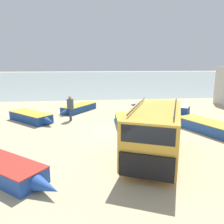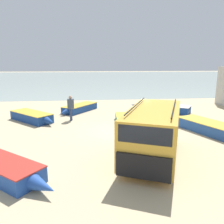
{
  "view_description": "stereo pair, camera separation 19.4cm",
  "coord_description": "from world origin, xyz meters",
  "px_view_note": "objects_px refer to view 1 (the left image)",
  "views": [
    {
      "loc": [
        -2.25,
        -12.4,
        4.09
      ],
      "look_at": [
        -0.64,
        1.27,
        1.0
      ],
      "focal_mm": 35.0,
      "sensor_mm": 36.0,
      "label": 1
    },
    {
      "loc": [
        -2.05,
        -12.42,
        4.09
      ],
      "look_at": [
        -0.64,
        1.27,
        1.0
      ],
      "focal_mm": 35.0,
      "sensor_mm": 36.0,
      "label": 2
    }
  ],
  "objects_px": {
    "parked_van": "(155,131)",
    "fishing_rowboat_4": "(204,126)",
    "fishing_rowboat_3": "(78,108)",
    "fishing_rowboat_5": "(127,121)",
    "fishing_rowboat_0": "(32,117)",
    "fisherman_1": "(70,106)",
    "fishing_rowboat_2": "(161,108)"
  },
  "relations": [
    {
      "from": "parked_van",
      "to": "fishing_rowboat_4",
      "type": "bearing_deg",
      "value": 152.23
    },
    {
      "from": "fishing_rowboat_3",
      "to": "fishing_rowboat_5",
      "type": "relative_size",
      "value": 1.03
    },
    {
      "from": "fishing_rowboat_0",
      "to": "fisherman_1",
      "type": "bearing_deg",
      "value": 42.96
    },
    {
      "from": "parked_van",
      "to": "fishing_rowboat_4",
      "type": "height_order",
      "value": "parked_van"
    },
    {
      "from": "fishing_rowboat_0",
      "to": "fishing_rowboat_4",
      "type": "height_order",
      "value": "fishing_rowboat_4"
    },
    {
      "from": "fishing_rowboat_2",
      "to": "fishing_rowboat_4",
      "type": "height_order",
      "value": "fishing_rowboat_4"
    },
    {
      "from": "fishing_rowboat_3",
      "to": "fishing_rowboat_4",
      "type": "xyz_separation_m",
      "value": [
        7.94,
        -6.46,
        0.04
      ]
    },
    {
      "from": "parked_van",
      "to": "fisherman_1",
      "type": "xyz_separation_m",
      "value": [
        -4.1,
        6.86,
        -0.13
      ]
    },
    {
      "from": "fishing_rowboat_2",
      "to": "fishing_rowboat_5",
      "type": "relative_size",
      "value": 1.27
    },
    {
      "from": "parked_van",
      "to": "fisherman_1",
      "type": "bearing_deg",
      "value": -125.41
    },
    {
      "from": "fishing_rowboat_2",
      "to": "fishing_rowboat_3",
      "type": "bearing_deg",
      "value": 30.3
    },
    {
      "from": "fishing_rowboat_3",
      "to": "fishing_rowboat_4",
      "type": "relative_size",
      "value": 0.9
    },
    {
      "from": "fishing_rowboat_4",
      "to": "fishing_rowboat_0",
      "type": "bearing_deg",
      "value": 50.04
    },
    {
      "from": "fishing_rowboat_2",
      "to": "fishing_rowboat_0",
      "type": "bearing_deg",
      "value": 48.08
    },
    {
      "from": "fishing_rowboat_5",
      "to": "fisherman_1",
      "type": "relative_size",
      "value": 2.09
    },
    {
      "from": "fishing_rowboat_4",
      "to": "fishing_rowboat_5",
      "type": "bearing_deg",
      "value": 43.45
    },
    {
      "from": "fishing_rowboat_2",
      "to": "fishing_rowboat_4",
      "type": "relative_size",
      "value": 1.11
    },
    {
      "from": "fishing_rowboat_2",
      "to": "fisherman_1",
      "type": "distance_m",
      "value": 7.98
    },
    {
      "from": "fishing_rowboat_2",
      "to": "fishing_rowboat_5",
      "type": "distance_m",
      "value": 5.31
    },
    {
      "from": "fishing_rowboat_3",
      "to": "fisherman_1",
      "type": "distance_m",
      "value": 3.13
    },
    {
      "from": "fishing_rowboat_0",
      "to": "fishing_rowboat_2",
      "type": "xyz_separation_m",
      "value": [
        10.31,
        2.33,
        -0.01
      ]
    },
    {
      "from": "fishing_rowboat_0",
      "to": "fishing_rowboat_2",
      "type": "relative_size",
      "value": 0.77
    },
    {
      "from": "fisherman_1",
      "to": "fishing_rowboat_3",
      "type": "bearing_deg",
      "value": -98.46
    },
    {
      "from": "fishing_rowboat_3",
      "to": "fishing_rowboat_4",
      "type": "height_order",
      "value": "fishing_rowboat_4"
    },
    {
      "from": "fishing_rowboat_4",
      "to": "fisherman_1",
      "type": "distance_m",
      "value": 9.09
    },
    {
      "from": "fishing_rowboat_0",
      "to": "fisherman_1",
      "type": "height_order",
      "value": "fisherman_1"
    },
    {
      "from": "fisherman_1",
      "to": "fishing_rowboat_5",
      "type": "bearing_deg",
      "value": 159.03
    },
    {
      "from": "fisherman_1",
      "to": "fishing_rowboat_2",
      "type": "bearing_deg",
      "value": -162.98
    },
    {
      "from": "fishing_rowboat_2",
      "to": "fisherman_1",
      "type": "xyz_separation_m",
      "value": [
        -7.58,
        -2.36,
        0.78
      ]
    },
    {
      "from": "fishing_rowboat_4",
      "to": "fishing_rowboat_3",
      "type": "bearing_deg",
      "value": 28.41
    },
    {
      "from": "fisherman_1",
      "to": "fishing_rowboat_4",
      "type": "bearing_deg",
      "value": 157.18
    },
    {
      "from": "fishing_rowboat_4",
      "to": "fishing_rowboat_2",
      "type": "bearing_deg",
      "value": -14.76
    }
  ]
}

